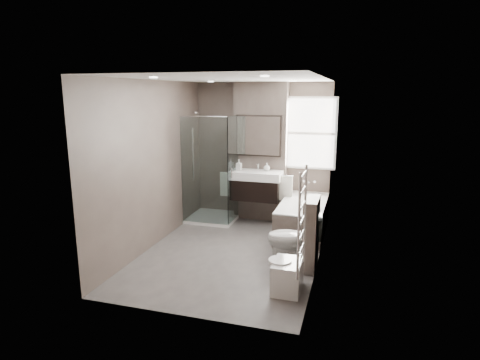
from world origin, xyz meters
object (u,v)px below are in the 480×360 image
at_px(vanity, 256,185).
at_px(bathtub, 303,216).
at_px(toilet, 294,239).
at_px(bidet, 287,275).

bearing_deg(vanity, bathtub, -19.37).
xyz_separation_m(toilet, bidet, (0.04, -0.81, -0.18)).
bearing_deg(bidet, toilet, 93.13).
bearing_deg(toilet, bathtub, 173.38).
bearing_deg(vanity, toilet, -59.09).
distance_m(toilet, bidet, 0.83).
bearing_deg(bidet, bathtub, 92.43).
relative_size(toilet, bidet, 1.54).
distance_m(vanity, bathtub, 1.07).
distance_m(vanity, bidet, 2.69).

